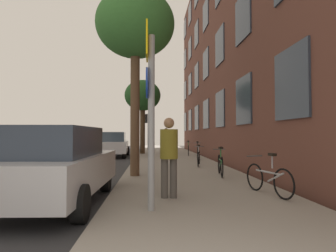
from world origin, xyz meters
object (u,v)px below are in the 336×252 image
Objects in this scene: bicycle_2 at (199,157)px; car_1 at (113,144)px; bicycle_0 at (268,178)px; bicycle_3 at (197,152)px; car_0 at (54,165)px; pedestrian_1 at (166,140)px; bicycle_4 at (188,150)px; tree_near at (135,26)px; bicycle_1 at (220,164)px; sign_post at (150,103)px; traffic_light at (147,125)px; pedestrian_0 at (169,152)px; tree_far at (143,96)px.

car_1 is (-4.57, 6.43, 0.36)m from bicycle_2.
bicycle_3 is (-0.09, 9.00, 0.02)m from bicycle_0.
bicycle_2 is at bearing 56.49° from car_0.
pedestrian_1 is (-1.54, 3.10, 0.63)m from bicycle_3.
bicycle_4 is 0.40× the size of car_0.
bicycle_3 reaches higher than bicycle_4.
bicycle_1 is (2.83, -0.14, -4.61)m from tree_near.
bicycle_4 is at bearing 89.08° from bicycle_1.
sign_post reaches higher than bicycle_0.
traffic_light is 19.55m from bicycle_0.
tree_near is 5.41m from bicycle_1.
tree_near reaches higher than pedestrian_0.
pedestrian_1 is 3.50m from car_1.
bicycle_2 is at bearing 47.48° from tree_near.
tree_far reaches higher than bicycle_4.
bicycle_3 is (3.13, -4.96, -3.72)m from tree_far.
tree_far is 3.94m from pedestrian_1.
bicycle_2 is 7.43m from car_0.
bicycle_4 is (0.35, 6.00, 0.01)m from bicycle_2.
tree_near is at bearing -90.67° from traffic_light.
car_1 reaches higher than bicycle_3.
tree_far is 3.08× the size of pedestrian_0.
sign_post is 4.98m from bicycle_1.
car_1 reaches higher than bicycle_2.
pedestrian_1 is (1.53, 8.96, -3.96)m from tree_near.
tree_far is at bearing 103.01° from bicycle_0.
car_1 is (-5.01, 3.42, 0.33)m from bicycle_3.
bicycle_2 is (2.11, 7.12, -1.56)m from sign_post.
tree_far is at bearing 92.18° from sign_post.
bicycle_3 is at bearing 87.72° from bicycle_1.
car_1 is at bearing -107.42° from traffic_light.
car_0 reaches higher than bicycle_2.
bicycle_2 is at bearing 93.99° from bicycle_1.
pedestrian_1 reaches higher than bicycle_3.
tree_near is at bearing -132.52° from bicycle_2.
tree_near is (-0.51, 4.27, 3.06)m from sign_post.
car_1 is (-1.88, -1.54, -3.38)m from tree_far.
traffic_light is at bearing 99.23° from bicycle_1.
car_0 is at bearing -113.93° from tree_near.
sign_post is 20.36m from traffic_light.
tree_far reaches higher than traffic_light.
tree_far is 5.20m from bicycle_4.
bicycle_3 is 1.07× the size of bicycle_4.
tree_far reaches higher than bicycle_1.
bicycle_1 is at bearing -80.77° from traffic_light.
pedestrian_0 is at bearing -87.85° from traffic_light.
pedestrian_0 reaches higher than bicycle_3.
bicycle_4 is 12.98m from car_0.
bicycle_0 is 4.65m from car_0.
traffic_light reaches higher than bicycle_4.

